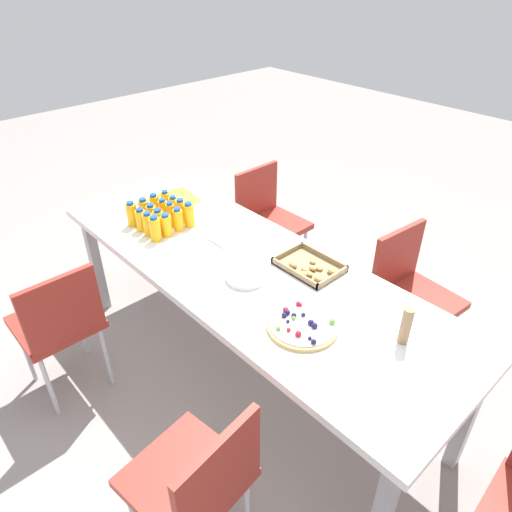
% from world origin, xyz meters
% --- Properties ---
extents(ground_plane, '(12.00, 12.00, 0.00)m').
position_xyz_m(ground_plane, '(0.00, 0.00, 0.00)').
color(ground_plane, gray).
extents(party_table, '(2.40, 0.82, 0.76)m').
position_xyz_m(party_table, '(0.00, 0.00, 0.69)').
color(party_table, white).
rests_on(party_table, ground_plane).
extents(chair_far_left, '(0.40, 0.40, 0.83)m').
position_xyz_m(chair_far_left, '(-0.64, 0.78, 0.50)').
color(chair_far_left, maroon).
rests_on(chair_far_left, ground_plane).
extents(chair_near_left, '(0.40, 0.40, 0.83)m').
position_xyz_m(chair_near_left, '(-0.55, -0.79, 0.50)').
color(chair_near_left, maroon).
rests_on(chair_near_left, ground_plane).
extents(chair_far_right, '(0.44, 0.44, 0.83)m').
position_xyz_m(chair_far_right, '(0.52, 0.78, 0.50)').
color(chair_far_right, maroon).
rests_on(chair_far_right, ground_plane).
extents(chair_near_right, '(0.45, 0.45, 0.83)m').
position_xyz_m(chair_near_right, '(0.62, -0.79, 0.50)').
color(chair_near_right, maroon).
rests_on(chair_near_right, ground_plane).
extents(juice_bottle_0, '(0.06, 0.06, 0.15)m').
position_xyz_m(juice_bottle_0, '(-0.75, -0.20, 0.83)').
color(juice_bottle_0, '#F9AE14').
rests_on(juice_bottle_0, party_table).
extents(juice_bottle_1, '(0.06, 0.06, 0.13)m').
position_xyz_m(juice_bottle_1, '(-0.66, -0.19, 0.82)').
color(juice_bottle_1, '#FAAE14').
rests_on(juice_bottle_1, party_table).
extents(juice_bottle_2, '(0.06, 0.06, 0.14)m').
position_xyz_m(juice_bottle_2, '(-0.59, -0.19, 0.82)').
color(juice_bottle_2, '#FAAE14').
rests_on(juice_bottle_2, party_table).
extents(juice_bottle_3, '(0.06, 0.06, 0.15)m').
position_xyz_m(juice_bottle_3, '(-0.51, -0.19, 0.83)').
color(juice_bottle_3, '#FAAC14').
rests_on(juice_bottle_3, party_table).
extents(juice_bottle_4, '(0.06, 0.06, 0.15)m').
position_xyz_m(juice_bottle_4, '(-0.74, -0.13, 0.83)').
color(juice_bottle_4, '#FAAD14').
rests_on(juice_bottle_4, party_table).
extents(juice_bottle_5, '(0.06, 0.06, 0.14)m').
position_xyz_m(juice_bottle_5, '(-0.67, -0.12, 0.82)').
color(juice_bottle_5, '#F9AE14').
rests_on(juice_bottle_5, party_table).
extents(juice_bottle_6, '(0.06, 0.06, 0.13)m').
position_xyz_m(juice_bottle_6, '(-0.59, -0.12, 0.82)').
color(juice_bottle_6, '#F9AC14').
rests_on(juice_bottle_6, party_table).
extents(juice_bottle_7, '(0.06, 0.06, 0.13)m').
position_xyz_m(juice_bottle_7, '(-0.52, -0.12, 0.82)').
color(juice_bottle_7, '#F9AD14').
rests_on(juice_bottle_7, party_table).
extents(juice_bottle_8, '(0.06, 0.06, 0.15)m').
position_xyz_m(juice_bottle_8, '(-0.74, -0.05, 0.83)').
color(juice_bottle_8, '#F9AD14').
rests_on(juice_bottle_8, party_table).
extents(juice_bottle_9, '(0.05, 0.05, 0.14)m').
position_xyz_m(juice_bottle_9, '(-0.67, -0.04, 0.82)').
color(juice_bottle_9, '#FAAE14').
rests_on(juice_bottle_9, party_table).
extents(juice_bottle_10, '(0.05, 0.05, 0.15)m').
position_xyz_m(juice_bottle_10, '(-0.59, -0.04, 0.83)').
color(juice_bottle_10, '#F9AC14').
rests_on(juice_bottle_10, party_table).
extents(juice_bottle_11, '(0.06, 0.06, 0.14)m').
position_xyz_m(juice_bottle_11, '(-0.52, -0.04, 0.82)').
color(juice_bottle_11, '#F9AD14').
rests_on(juice_bottle_11, party_table).
extents(juice_bottle_12, '(0.06, 0.06, 0.14)m').
position_xyz_m(juice_bottle_12, '(-0.75, 0.03, 0.83)').
color(juice_bottle_12, '#F9AE14').
rests_on(juice_bottle_12, party_table).
extents(juice_bottle_13, '(0.06, 0.06, 0.14)m').
position_xyz_m(juice_bottle_13, '(-0.67, 0.03, 0.82)').
color(juice_bottle_13, '#F9AB14').
rests_on(juice_bottle_13, party_table).
extents(juice_bottle_14, '(0.06, 0.06, 0.14)m').
position_xyz_m(juice_bottle_14, '(-0.59, 0.03, 0.83)').
color(juice_bottle_14, '#F9AC14').
rests_on(juice_bottle_14, party_table).
extents(juice_bottle_15, '(0.06, 0.06, 0.15)m').
position_xyz_m(juice_bottle_15, '(-0.52, 0.03, 0.83)').
color(juice_bottle_15, '#FAAE14').
rests_on(juice_bottle_15, party_table).
extents(fruit_pizza, '(0.31, 0.31, 0.05)m').
position_xyz_m(fruit_pizza, '(0.51, -0.13, 0.77)').
color(fruit_pizza, tan).
rests_on(fruit_pizza, party_table).
extents(snack_tray, '(0.31, 0.23, 0.04)m').
position_xyz_m(snack_tray, '(0.24, 0.22, 0.77)').
color(snack_tray, olive).
rests_on(snack_tray, party_table).
extents(plate_stack, '(0.19, 0.19, 0.03)m').
position_xyz_m(plate_stack, '(0.09, -0.08, 0.77)').
color(plate_stack, silver).
rests_on(plate_stack, party_table).
extents(napkin_stack, '(0.15, 0.15, 0.02)m').
position_xyz_m(napkin_stack, '(-0.27, 0.09, 0.77)').
color(napkin_stack, white).
rests_on(napkin_stack, party_table).
extents(cardboard_tube, '(0.04, 0.04, 0.17)m').
position_xyz_m(cardboard_tube, '(0.84, 0.11, 0.84)').
color(cardboard_tube, '#9E7A56').
rests_on(cardboard_tube, party_table).
extents(paper_folder, '(0.28, 0.23, 0.01)m').
position_xyz_m(paper_folder, '(-0.86, 0.19, 0.76)').
color(paper_folder, yellow).
rests_on(paper_folder, party_table).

